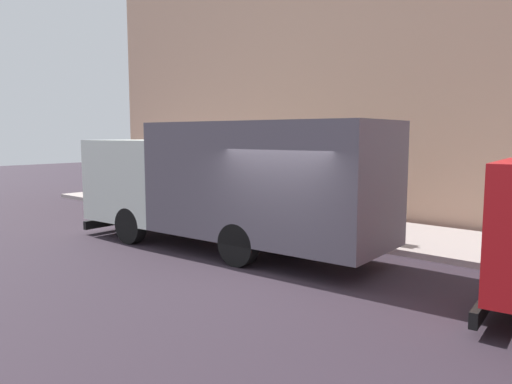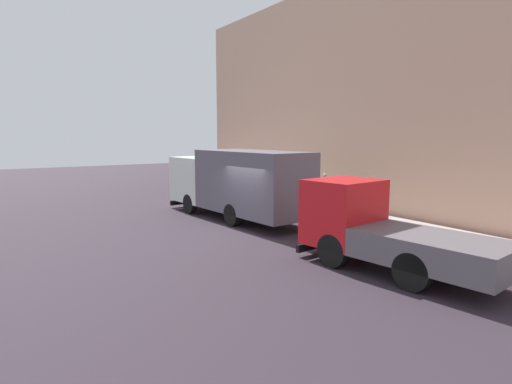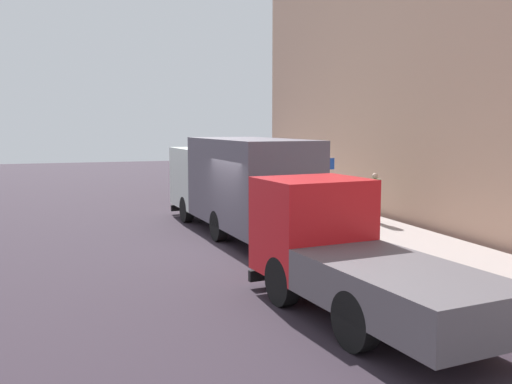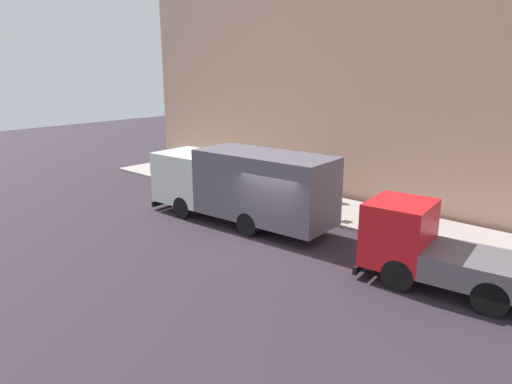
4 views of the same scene
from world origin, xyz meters
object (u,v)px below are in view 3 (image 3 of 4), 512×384
(pedestrian_walking, at_px, (296,191))
(traffic_cone_orange, at_px, (285,204))
(pedestrian_standing, at_px, (374,197))
(large_utility_truck, at_px, (236,181))
(small_flatbed_truck, at_px, (347,254))
(street_sign_post, at_px, (328,186))

(pedestrian_walking, distance_m, traffic_cone_orange, 1.37)
(pedestrian_standing, bearing_deg, large_utility_truck, 5.67)
(small_flatbed_truck, xyz_separation_m, pedestrian_standing, (5.14, 7.76, -0.08))
(traffic_cone_orange, bearing_deg, large_utility_truck, -136.04)
(small_flatbed_truck, bearing_deg, street_sign_post, 60.48)
(pedestrian_walking, height_order, traffic_cone_orange, pedestrian_walking)
(pedestrian_walking, xyz_separation_m, traffic_cone_orange, (0.05, 1.22, -0.63))
(street_sign_post, bearing_deg, small_flatbed_truck, -113.12)
(large_utility_truck, bearing_deg, small_flatbed_truck, -96.41)
(traffic_cone_orange, distance_m, street_sign_post, 4.22)
(large_utility_truck, xyz_separation_m, pedestrian_standing, (4.77, -0.62, -0.64))
(small_flatbed_truck, height_order, pedestrian_walking, small_flatbed_truck)
(pedestrian_standing, relative_size, traffic_cone_orange, 2.88)
(pedestrian_walking, bearing_deg, traffic_cone_orange, -17.42)
(street_sign_post, bearing_deg, pedestrian_walking, 87.72)
(pedestrian_standing, relative_size, street_sign_post, 0.72)
(pedestrian_walking, height_order, pedestrian_standing, pedestrian_walking)
(large_utility_truck, bearing_deg, pedestrian_walking, 24.34)
(pedestrian_standing, bearing_deg, small_flatbed_truck, 69.59)
(pedestrian_walking, height_order, street_sign_post, street_sign_post)
(pedestrian_walking, bearing_deg, pedestrian_standing, -150.67)
(small_flatbed_truck, height_order, street_sign_post, street_sign_post)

